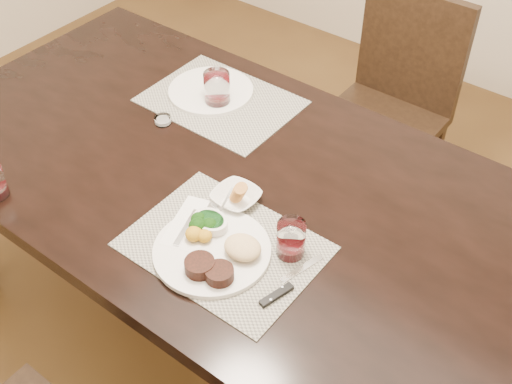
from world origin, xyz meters
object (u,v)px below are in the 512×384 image
Objects in this scene: dinner_plate at (215,251)px; cracker_bowl at (236,197)px; wine_glass_near at (291,240)px; chair_far at (392,99)px; steak_knife at (283,288)px; far_plate at (211,91)px.

dinner_plate is 0.19m from cracker_bowl.
chair_far is at bearing 103.80° from wine_glass_near.
dinner_plate is 0.19m from steak_knife.
steak_knife is at bearing -38.08° from far_plate.
cracker_bowl is at bearing 164.64° from wine_glass_near.
cracker_bowl is 0.45× the size of far_plate.
chair_far is 0.79m from far_plate.
chair_far is 3.33× the size of far_plate.
chair_far is at bearing 78.59° from dinner_plate.
wine_glass_near is (0.22, -0.06, 0.03)m from cracker_bowl.
wine_glass_near is at bearing -15.36° from cracker_bowl.
far_plate is (-0.59, 0.40, -0.04)m from wine_glass_near.
wine_glass_near reaches higher than steak_knife.
chair_far is at bearing 119.55° from steak_knife.
steak_knife is 0.31m from cracker_bowl.
steak_knife and far_plate have the same top height.
far_plate is at bearing 156.45° from steak_knife.
steak_knife is 0.12m from wine_glass_near.
dinner_plate is 2.35× the size of cracker_bowl.
chair_far reaches higher than cracker_bowl.
wine_glass_near reaches higher than dinner_plate.
steak_knife is at bearing -63.32° from wine_glass_near.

